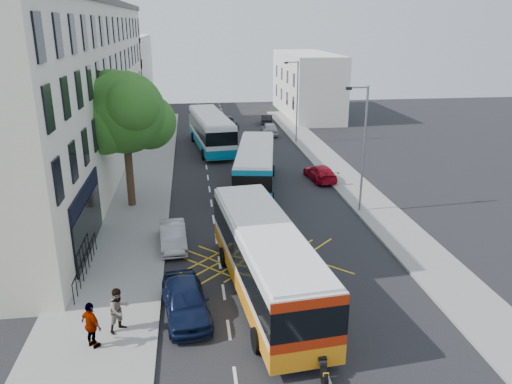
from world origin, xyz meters
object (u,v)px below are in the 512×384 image
object	(u,v)px
street_tree	(124,114)
motorbike	(320,347)
lamp_near	(363,143)
lamp_far	(296,98)
bus_near	(266,259)
parked_car_silver	(173,236)
parked_car_blue	(186,300)
pedestrian_near	(119,310)
pedestrian_far	(91,325)
bus_far	(211,130)
distant_car_silver	(270,129)
distant_car_dark	(267,119)
red_hatchback	(320,173)
bus_mid	(256,167)
distant_car_grey	(228,122)

from	to	relation	value
street_tree	motorbike	world-z (taller)	street_tree
lamp_near	lamp_far	size ratio (longest dim) A/B	1.00
bus_near	parked_car_silver	bearing A→B (deg)	121.12
motorbike	parked_car_blue	distance (m)	6.24
lamp_near	pedestrian_near	distance (m)	18.31
parked_car_blue	pedestrian_near	xyz separation A→B (m)	(-2.57, -0.90, 0.31)
parked_car_blue	pedestrian_far	bearing A→B (deg)	-159.05
street_tree	motorbike	bearing A→B (deg)	-65.09
lamp_far	bus_far	size ratio (longest dim) A/B	0.65
bus_near	parked_car_blue	distance (m)	3.95
motorbike	parked_car_silver	bearing A→B (deg)	117.19
parked_car_silver	distant_car_silver	xyz separation A→B (m)	(9.78, 27.85, 0.04)
motorbike	parked_car_silver	distance (m)	12.37
parked_car_blue	distant_car_silver	distance (m)	36.02
bus_near	distant_car_dark	distance (m)	39.96
lamp_near	bus_near	xyz separation A→B (m)	(-7.51, -9.43, -2.85)
parked_car_silver	motorbike	bearing A→B (deg)	-68.22
bus_near	red_hatchback	world-z (taller)	bus_near
bus_near	distant_car_dark	xyz separation A→B (m)	(6.08, 39.48, -1.16)
red_hatchback	pedestrian_near	bearing A→B (deg)	49.33
lamp_far	distant_car_silver	distance (m)	6.03
parked_car_blue	pedestrian_far	world-z (taller)	pedestrian_far
lamp_far	pedestrian_far	size ratio (longest dim) A/B	4.28
street_tree	parked_car_blue	size ratio (longest dim) A/B	1.98
bus_near	bus_mid	bearing A→B (deg)	78.34
lamp_near	bus_near	size ratio (longest dim) A/B	0.66
pedestrian_near	pedestrian_far	bearing A→B (deg)	-175.53
distant_car_dark	lamp_near	bearing A→B (deg)	99.73
parked_car_silver	distant_car_silver	world-z (taller)	distant_car_silver
pedestrian_near	bus_far	bearing A→B (deg)	37.45
bus_far	red_hatchback	bearing A→B (deg)	-61.89
lamp_far	distant_car_silver	bearing A→B (deg)	116.20
street_tree	bus_mid	world-z (taller)	street_tree
parked_car_silver	parked_car_blue	bearing A→B (deg)	-88.31
red_hatchback	pedestrian_far	bearing A→B (deg)	48.91
distant_car_dark	pedestrian_far	world-z (taller)	pedestrian_far
lamp_near	pedestrian_near	xyz separation A→B (m)	(-13.66, -11.66, -3.55)
lamp_near	distant_car_silver	distance (m)	24.50
motorbike	distant_car_silver	distance (m)	39.23
motorbike	parked_car_silver	xyz separation A→B (m)	(-5.38, 11.13, -0.35)
lamp_near	distant_car_grey	world-z (taller)	lamp_near
bus_far	pedestrian_far	distance (m)	31.86
street_tree	pedestrian_near	distance (m)	15.56
parked_car_blue	distant_car_dark	distance (m)	41.93
street_tree	bus_near	xyz separation A→B (m)	(7.19, -12.40, -4.53)
motorbike	parked_car_silver	world-z (taller)	motorbike
lamp_near	distant_car_dark	size ratio (longest dim) A/B	2.19
bus_far	motorbike	distance (m)	33.64
bus_far	red_hatchback	xyz separation A→B (m)	(7.97, -11.52, -1.19)
street_tree	bus_near	world-z (taller)	street_tree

